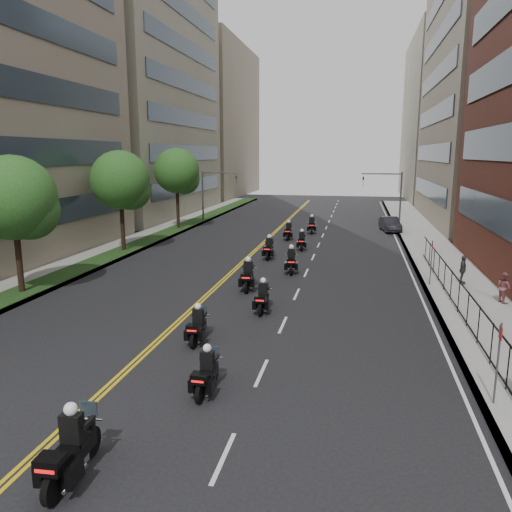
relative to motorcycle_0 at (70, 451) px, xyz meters
The scene contains 25 objects.
ground 1.70m from the motorcycle_0, 90.18° to the left, with size 160.00×160.00×0.00m, color black.
sidewalk_right 29.12m from the motorcycle_0, 65.67° to the left, with size 4.00×90.00×0.15m, color gray.
sidewalk_left 29.13m from the motorcycle_0, 114.35° to the left, with size 4.00×90.00×0.15m, color gray.
grass_strip 28.81m from the motorcycle_0, 112.90° to the left, with size 2.00×90.00×0.04m, color #1E3914.
building_right_tan 55.84m from the motorcycle_0, 66.56° to the left, with size 15.11×28.00×30.00m.
building_right_far 83.29m from the motorcycle_0, 74.88° to the left, with size 15.00×28.00×26.00m, color gray.
building_left_mid 56.58m from the motorcycle_0, 113.93° to the left, with size 16.11×28.00×34.00m.
building_left_far 83.43m from the motorcycle_0, 105.47° to the left, with size 16.00×28.00×26.00m, color gray.
iron_fence 17.44m from the motorcycle_0, 50.90° to the left, with size 0.05×28.00×1.50m.
street_trees 23.39m from the motorcycle_0, 118.76° to the left, with size 4.40×38.40×7.98m.
traffic_signal_right 44.66m from the motorcycle_0, 77.65° to the left, with size 4.09×0.20×5.60m.
traffic_signal_left 44.66m from the motorcycle_0, 102.36° to the left, with size 4.09×0.20×5.60m.
motorcycle_0 is the anchor object (origin of this frame).
motorcycle_1 5.07m from the motorcycle_0, 69.49° to the left, with size 0.49×2.14×1.58m.
motorcycle_2 8.84m from the motorcycle_0, 89.00° to the left, with size 0.54×2.15×1.58m.
motorcycle_3 13.34m from the motorcycle_0, 81.50° to the left, with size 0.52×2.23×1.64m.
motorcycle_4 16.94m from the motorcycle_0, 88.56° to the left, with size 0.70×2.49×1.84m.
motorcycle_5 21.52m from the motorcycle_0, 84.00° to the left, with size 0.71×2.42×1.79m.
motorcycle_6 25.34m from the motorcycle_0, 89.73° to the left, with size 0.55×2.36×1.74m.
motorcycle_7 29.31m from the motorcycle_0, 86.00° to the left, with size 0.58×2.22×1.64m.
motorcycle_8 33.71m from the motorcycle_0, 89.35° to the left, with size 0.56×2.35×1.73m.
motorcycle_9 37.69m from the motorcycle_0, 86.88° to the left, with size 0.66×2.43×1.80m.
parked_sedan 41.50m from the motorcycle_0, 76.92° to the left, with size 1.47×4.22×1.39m, color black.
pedestrian_b 21.41m from the motorcycle_0, 50.92° to the left, with size 0.74×0.58×1.52m, color #914F54.
pedestrian_c 23.48m from the motorcycle_0, 58.67° to the left, with size 0.95×0.40×1.63m, color #38383F.
Camera 1 is at (6.20, -10.73, 7.40)m, focal length 35.00 mm.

